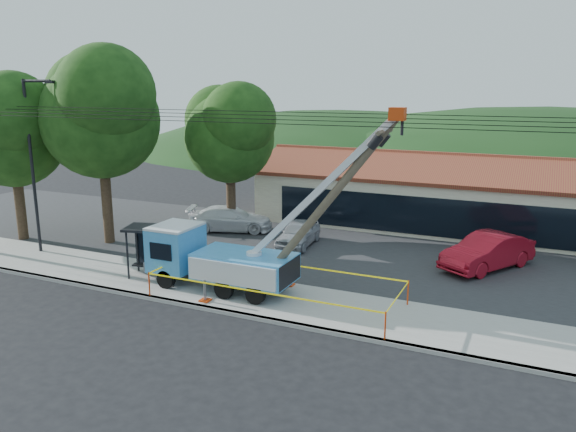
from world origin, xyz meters
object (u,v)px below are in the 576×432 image
(bus_shelter, at_px, (154,239))
(car_silver, at_px, (298,247))
(leaning_pole, at_px, (327,202))
(car_red, at_px, (486,270))
(utility_truck, at_px, (218,257))
(car_white, at_px, (231,232))

(bus_shelter, height_order, car_silver, bus_shelter)
(leaning_pole, bearing_deg, car_silver, 120.61)
(bus_shelter, height_order, car_red, bus_shelter)
(utility_truck, relative_size, car_silver, 2.71)
(leaning_pole, height_order, car_red, leaning_pole)
(utility_truck, distance_m, leaning_pole, 5.63)
(car_red, bearing_deg, bus_shelter, -119.80)
(leaning_pole, bearing_deg, car_red, 54.86)
(car_silver, relative_size, car_white, 0.80)
(utility_truck, xyz_separation_m, bus_shelter, (-3.55, 0.29, 0.30))
(utility_truck, relative_size, car_red, 2.15)
(utility_truck, relative_size, car_white, 2.16)
(leaning_pole, distance_m, bus_shelter, 8.80)
(bus_shelter, bearing_deg, car_red, 12.01)
(leaning_pole, distance_m, car_white, 13.65)
(car_silver, bearing_deg, leaning_pole, -64.33)
(leaning_pole, bearing_deg, car_white, 137.21)
(leaning_pole, height_order, bus_shelter, leaning_pole)
(leaning_pole, bearing_deg, utility_truck, -178.61)
(leaning_pole, relative_size, car_red, 1.52)
(car_silver, height_order, car_white, car_white)
(bus_shelter, distance_m, car_red, 15.79)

